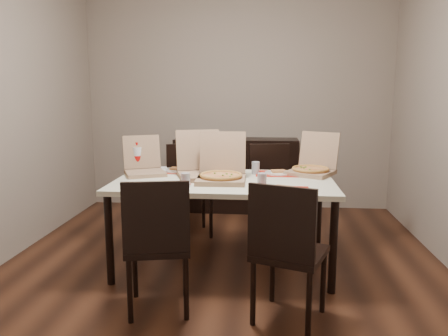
# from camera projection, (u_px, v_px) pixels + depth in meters

# --- Properties ---
(ground) EXTENTS (3.80, 4.00, 0.02)m
(ground) POSITION_uv_depth(u_px,v_px,m) (223.00, 266.00, 3.75)
(ground) COLOR #452415
(ground) RESTS_ON ground
(room_walls) EXTENTS (3.84, 4.02, 2.62)m
(room_walls) POSITION_uv_depth(u_px,v_px,m) (227.00, 62.00, 3.87)
(room_walls) COLOR gray
(room_walls) RESTS_ON ground
(sideboard) EXTENTS (1.50, 0.40, 0.90)m
(sideboard) POSITION_uv_depth(u_px,v_px,m) (236.00, 175.00, 5.41)
(sideboard) COLOR black
(sideboard) RESTS_ON ground
(dining_table) EXTENTS (1.80, 1.00, 0.75)m
(dining_table) POSITION_uv_depth(u_px,v_px,m) (224.00, 188.00, 3.63)
(dining_table) COLOR beige
(dining_table) RESTS_ON ground
(chair_near_left) EXTENTS (0.49, 0.49, 0.93)m
(chair_near_left) POSITION_uv_depth(u_px,v_px,m) (158.00, 240.00, 2.86)
(chair_near_left) COLOR black
(chair_near_left) RESTS_ON ground
(chair_near_right) EXTENTS (0.54, 0.54, 0.93)m
(chair_near_right) POSITION_uv_depth(u_px,v_px,m) (287.00, 248.00, 2.73)
(chair_near_right) COLOR black
(chair_near_right) RESTS_ON ground
(chair_far_left) EXTENTS (0.54, 0.54, 0.93)m
(chair_far_left) POSITION_uv_depth(u_px,v_px,m) (189.00, 185.00, 4.55)
(chair_far_left) COLOR black
(chair_far_left) RESTS_ON ground
(chair_far_right) EXTENTS (0.49, 0.49, 0.93)m
(chair_far_right) POSITION_uv_depth(u_px,v_px,m) (271.00, 185.00, 4.53)
(chair_far_right) COLOR black
(chair_far_right) RESTS_ON ground
(setting_near_left) EXTENTS (0.50, 0.30, 0.11)m
(setting_near_left) POSITION_uv_depth(u_px,v_px,m) (166.00, 185.00, 3.33)
(setting_near_left) COLOR red
(setting_near_left) RESTS_ON dining_table
(setting_near_right) EXTENTS (0.44, 0.30, 0.11)m
(setting_near_right) POSITION_uv_depth(u_px,v_px,m) (277.00, 187.00, 3.25)
(setting_near_right) COLOR red
(setting_near_right) RESTS_ON dining_table
(setting_far_left) EXTENTS (0.48, 0.30, 0.11)m
(setting_far_left) POSITION_uv_depth(u_px,v_px,m) (180.00, 169.00, 3.98)
(setting_far_left) COLOR red
(setting_far_left) RESTS_ON dining_table
(setting_far_right) EXTENTS (0.47, 0.30, 0.11)m
(setting_far_right) POSITION_uv_depth(u_px,v_px,m) (272.00, 171.00, 3.87)
(setting_far_right) COLOR red
(setting_far_right) RESTS_ON dining_table
(napkin_loose) EXTENTS (0.15, 0.16, 0.02)m
(napkin_loose) POSITION_uv_depth(u_px,v_px,m) (231.00, 181.00, 3.54)
(napkin_loose) COLOR white
(napkin_loose) RESTS_ON dining_table
(pizza_box_center) EXTENTS (0.40, 0.44, 0.39)m
(pizza_box_center) POSITION_uv_depth(u_px,v_px,m) (221.00, 174.00, 3.56)
(pizza_box_center) COLOR #906F53
(pizza_box_center) RESTS_ON dining_table
(pizza_box_right) EXTENTS (0.51, 0.52, 0.36)m
(pizza_box_right) POSITION_uv_depth(u_px,v_px,m) (312.00, 168.00, 3.86)
(pizza_box_right) COLOR #906F53
(pizza_box_right) RESTS_ON dining_table
(pizza_box_left) EXTENTS (0.45, 0.47, 0.33)m
(pizza_box_left) POSITION_uv_depth(u_px,v_px,m) (144.00, 168.00, 3.86)
(pizza_box_left) COLOR #906F53
(pizza_box_left) RESTS_ON dining_table
(pizza_box_extra) EXTENTS (0.50, 0.53, 0.39)m
(pizza_box_extra) POSITION_uv_depth(u_px,v_px,m) (201.00, 170.00, 3.73)
(pizza_box_extra) COLOR #906F53
(pizza_box_extra) RESTS_ON dining_table
(faina_plate) EXTENTS (0.28, 0.28, 0.03)m
(faina_plate) POSITION_uv_depth(u_px,v_px,m) (197.00, 176.00, 3.72)
(faina_plate) COLOR black
(faina_plate) RESTS_ON dining_table
(dip_bowl) EXTENTS (0.13, 0.13, 0.03)m
(dip_bowl) POSITION_uv_depth(u_px,v_px,m) (239.00, 175.00, 3.76)
(dip_bowl) COLOR white
(dip_bowl) RESTS_ON dining_table
(soda_bottle) EXTENTS (0.09, 0.09, 0.27)m
(soda_bottle) POSITION_uv_depth(u_px,v_px,m) (137.00, 159.00, 3.97)
(soda_bottle) COLOR silver
(soda_bottle) RESTS_ON dining_table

